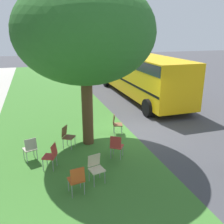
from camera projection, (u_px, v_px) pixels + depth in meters
The scene contains 11 objects.
ground at pixel (137, 133), 11.27m from camera, with size 80.00×80.00×0.00m, color #424247.
grass_verge at pixel (66, 142), 10.35m from camera, with size 48.00×6.00×0.01m, color #3D752D.
street_tree at pixel (85, 33), 8.94m from camera, with size 5.10×5.10×6.24m.
chair_0 at pixel (30, 148), 8.70m from camera, with size 0.53×0.53×0.88m.
chair_1 at pixel (116, 123), 11.02m from camera, with size 0.51×0.51×0.88m.
chair_2 at pixel (67, 135), 9.73m from camera, with size 0.57×0.58×0.88m.
chair_3 at pixel (77, 178), 6.88m from camera, with size 0.48×0.47×0.88m.
chair_4 at pixel (51, 155), 8.21m from camera, with size 0.55×0.55×0.88m.
chair_5 at pixel (96, 166), 7.49m from camera, with size 0.50×0.50×0.88m.
chair_6 at pixel (116, 145), 8.89m from camera, with size 0.58×0.58×0.88m.
school_bus at pixel (140, 72), 16.89m from camera, with size 10.40×2.80×2.88m.
Camera 1 is at (-9.59, 4.21, 4.41)m, focal length 39.91 mm.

